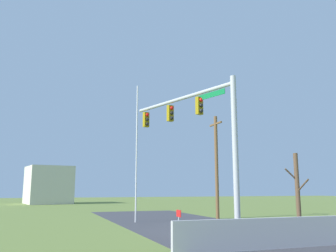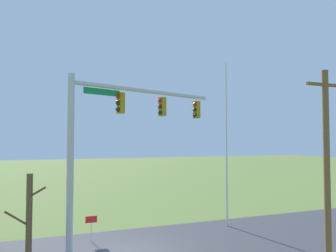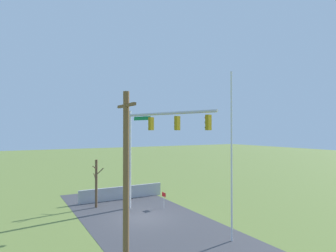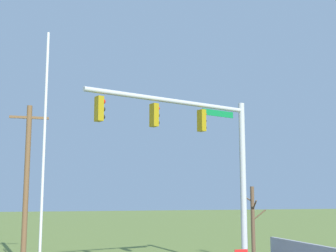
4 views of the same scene
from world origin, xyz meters
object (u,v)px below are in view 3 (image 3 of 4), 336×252
utility_pole (126,179)px  open_sign (164,197)px  flagpole (232,156)px  bare_tree (96,183)px  signal_mast (150,139)px

utility_pole → open_sign: utility_pole is taller
utility_pole → open_sign: size_ratio=6.38×
flagpole → bare_tree: (10.50, 4.72, -2.75)m
flagpole → utility_pole: (-0.70, 6.48, -0.65)m
flagpole → open_sign: 8.61m
flagpole → open_sign: size_ratio=7.72×
open_sign → utility_pole: bearing=142.9°
signal_mast → open_sign: size_ratio=6.39×
signal_mast → bare_tree: bearing=38.5°
utility_pole → bare_tree: bearing=-8.9°
flagpole → utility_pole: size_ratio=1.21×
signal_mast → flagpole: size_ratio=0.83×
flagpole → utility_pole: bearing=96.2°
flagpole → open_sign: flagpole is taller
signal_mast → open_sign: 4.96m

